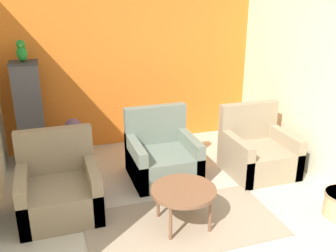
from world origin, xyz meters
name	(u,v)px	position (x,y,z in m)	size (l,w,h in m)	color
wall_back_accent	(132,67)	(0.00, 3.63, 1.27)	(4.17, 0.06, 2.54)	orange
wall_right	(314,83)	(2.05, 1.80, 1.27)	(0.06, 3.60, 2.54)	beige
area_rug	(183,224)	(-0.07, 1.05, 0.01)	(2.10, 1.12, 0.01)	gray
coffee_table	(184,192)	(-0.07, 1.05, 0.40)	(0.71, 0.71, 0.44)	brown
armchair_left	(59,190)	(-1.33, 1.73, 0.28)	(0.88, 0.85, 0.93)	#8E7A5B
armchair_right	(257,153)	(1.38, 1.95, 0.28)	(0.88, 0.85, 0.93)	#9E896B
armchair_middle	(162,157)	(0.05, 2.23, 0.28)	(0.88, 0.85, 0.93)	slate
birdcage	(30,116)	(-1.62, 3.25, 0.73)	(0.46, 0.46, 1.51)	#353539
parrot	(22,52)	(-1.62, 3.25, 1.65)	(0.14, 0.25, 0.30)	#1E842D
potted_plant	(74,137)	(-1.04, 3.16, 0.37)	(0.28, 0.26, 0.65)	#66605B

